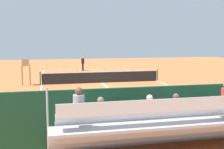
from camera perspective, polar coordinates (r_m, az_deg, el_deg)
ground_plane at (r=24.22m, az=-2.10°, el=-1.67°), size 60.00×60.00×0.00m
court_line_markings at (r=24.26m, az=-2.12°, el=-1.65°), size 10.10×22.20×0.01m
tennis_net at (r=24.15m, az=-2.11°, el=-0.50°), size 10.30×0.10×1.07m
backdrop_wall at (r=10.85m, az=11.92°, el=-7.45°), size 18.00×0.16×2.00m
bleacher_stand at (r=9.64m, az=14.71°, el=-9.69°), size 9.06×2.40×2.48m
umpire_chair at (r=23.67m, az=-17.02°, el=1.02°), size 0.67×0.67×2.14m
courtside_bench at (r=12.76m, az=20.72°, el=-7.61°), size 1.80×0.40×0.93m
equipment_bag at (r=11.83m, az=13.11°, el=-10.39°), size 0.90×0.36×0.36m
tennis_player at (r=33.56m, az=-5.92°, el=2.49°), size 0.44×0.56×1.93m
tennis_racket at (r=33.54m, az=-7.47°, el=0.75°), size 0.58×0.41×0.03m
tennis_ball_near at (r=32.67m, az=-4.17°, el=0.66°), size 0.07×0.07×0.07m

